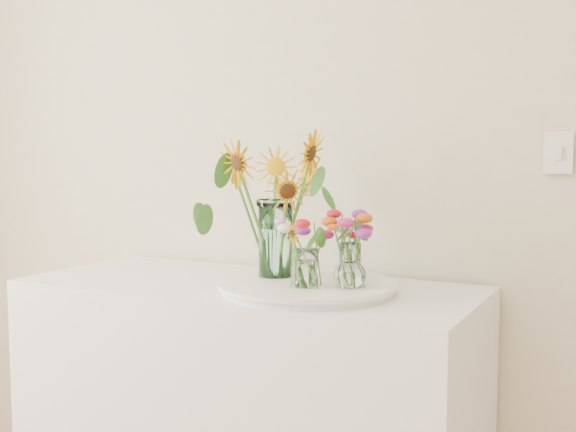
# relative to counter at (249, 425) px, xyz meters

# --- Properties ---
(counter) EXTENTS (1.40, 0.60, 0.90)m
(counter) POSITION_rel_counter_xyz_m (0.00, 0.00, 0.00)
(counter) COLOR white
(counter) RESTS_ON ground_plane
(tray) EXTENTS (0.49, 0.49, 0.02)m
(tray) POSITION_rel_counter_xyz_m (0.22, -0.04, 0.46)
(tray) COLOR white
(tray) RESTS_ON counter
(mason_jar) EXTENTS (0.13, 0.13, 0.24)m
(mason_jar) POSITION_rel_counter_xyz_m (0.10, 0.00, 0.59)
(mason_jar) COLOR #B4ECEA
(mason_jar) RESTS_ON tray
(sunflower_bouquet) EXTENTS (0.79, 0.79, 0.44)m
(sunflower_bouquet) POSITION_rel_counter_xyz_m (0.10, 0.00, 0.70)
(sunflower_bouquet) COLOR #DB9904
(sunflower_bouquet) RESTS_ON tray
(small_vase_a) EXTENTS (0.07, 0.07, 0.11)m
(small_vase_a) POSITION_rel_counter_xyz_m (0.25, -0.11, 0.53)
(small_vase_a) COLOR white
(small_vase_a) RESTS_ON tray
(wildflower_posy_a) EXTENTS (0.21, 0.21, 0.20)m
(wildflower_posy_a) POSITION_rel_counter_xyz_m (0.25, -0.11, 0.58)
(wildflower_posy_a) COLOR #CF5612
(wildflower_posy_a) RESTS_ON tray
(small_vase_b) EXTENTS (0.10, 0.10, 0.13)m
(small_vase_b) POSITION_rel_counter_xyz_m (0.36, -0.06, 0.54)
(small_vase_b) COLOR white
(small_vase_b) RESTS_ON tray
(wildflower_posy_b) EXTENTS (0.20, 0.20, 0.22)m
(wildflower_posy_b) POSITION_rel_counter_xyz_m (0.36, -0.06, 0.59)
(wildflower_posy_b) COLOR #CF5612
(wildflower_posy_b) RESTS_ON tray
(small_vase_c) EXTENTS (0.07, 0.07, 0.11)m
(small_vase_c) POSITION_rel_counter_xyz_m (0.31, 0.06, 0.53)
(small_vase_c) COLOR white
(small_vase_c) RESTS_ON tray
(wildflower_posy_c) EXTENTS (0.21, 0.21, 0.20)m
(wildflower_posy_c) POSITION_rel_counter_xyz_m (0.31, 0.06, 0.58)
(wildflower_posy_c) COLOR #CF5612
(wildflower_posy_c) RESTS_ON tray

